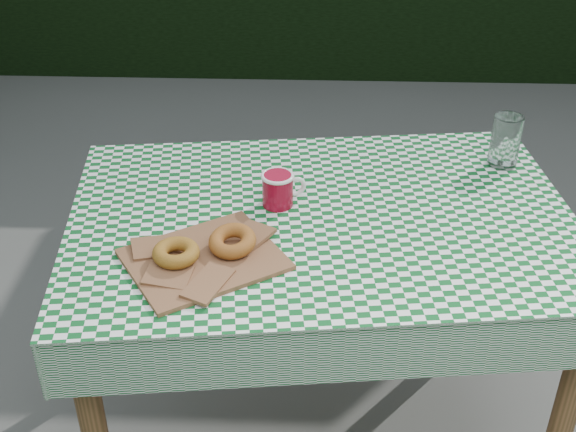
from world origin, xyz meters
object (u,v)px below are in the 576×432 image
(table, at_px, (319,331))
(drinking_glass, at_px, (506,141))
(coffee_mug, at_px, (278,190))
(paper_bag, at_px, (204,258))

(table, height_order, drinking_glass, drinking_glass)
(coffee_mug, bearing_deg, paper_bag, -142.87)
(table, relative_size, coffee_mug, 7.96)
(table, distance_m, drinking_glass, 0.73)
(table, height_order, paper_bag, paper_bag)
(drinking_glass, bearing_deg, paper_bag, -147.63)
(table, xyz_separation_m, drinking_glass, (0.50, 0.28, 0.45))
(paper_bag, bearing_deg, coffee_mug, 58.17)
(drinking_glass, bearing_deg, table, -150.42)
(paper_bag, bearing_deg, table, 37.13)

